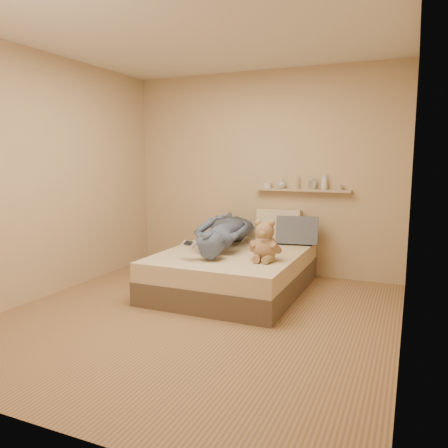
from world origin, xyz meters
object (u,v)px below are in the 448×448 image
at_px(bed, 234,271).
at_px(teddy_bear, 265,244).
at_px(dark_plush, 220,228).
at_px(pillow_cream, 279,225).
at_px(pillow_grey, 297,231).
at_px(game_console, 189,244).
at_px(wall_shelf, 302,190).
at_px(person, 225,230).

distance_m(bed, teddy_bear, 0.68).
bearing_deg(bed, dark_plush, 123.84).
relative_size(bed, pillow_cream, 3.45).
distance_m(teddy_bear, pillow_grey, 0.99).
bearing_deg(game_console, wall_shelf, 61.87).
bearing_deg(bed, teddy_bear, -32.91).
height_order(bed, dark_plush, dark_plush).
relative_size(bed, game_console, 9.20).
distance_m(dark_plush, wall_shelf, 1.19).
height_order(person, wall_shelf, wall_shelf).
bearing_deg(game_console, teddy_bear, 22.65).
bearing_deg(dark_plush, game_console, -79.42).
xyz_separation_m(bed, pillow_grey, (0.55, 0.69, 0.40)).
xyz_separation_m(bed, game_console, (-0.26, -0.60, 0.40)).
distance_m(pillow_cream, pillow_grey, 0.31).
relative_size(dark_plush, pillow_grey, 0.58).
bearing_deg(teddy_bear, pillow_grey, 84.82).
bearing_deg(game_console, dark_plush, 100.58).
relative_size(pillow_cream, person, 0.33).
distance_m(game_console, teddy_bear, 0.78).
height_order(bed, game_console, game_console).
relative_size(teddy_bear, pillow_grey, 0.86).
distance_m(dark_plush, person, 0.66).
bearing_deg(teddy_bear, wall_shelf, 85.85).
bearing_deg(pillow_grey, dark_plush, 176.19).
distance_m(teddy_bear, wall_shelf, 1.30).
relative_size(bed, person, 1.14).
bearing_deg(person, dark_plush, -70.36).
relative_size(game_console, dark_plush, 0.71).
height_order(game_console, pillow_grey, pillow_grey).
bearing_deg(pillow_cream, pillow_grey, -26.94).
bearing_deg(person, wall_shelf, -145.25).
height_order(pillow_cream, person, pillow_cream).
bearing_deg(person, teddy_bear, 133.62).
bearing_deg(wall_shelf, game_console, -118.13).
height_order(dark_plush, pillow_grey, pillow_grey).
bearing_deg(pillow_grey, wall_shelf, 90.55).
relative_size(teddy_bear, person, 0.26).
bearing_deg(dark_plush, wall_shelf, 7.96).
height_order(teddy_bear, person, teddy_bear).
bearing_deg(teddy_bear, pillow_cream, 99.34).
height_order(game_console, person, person).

